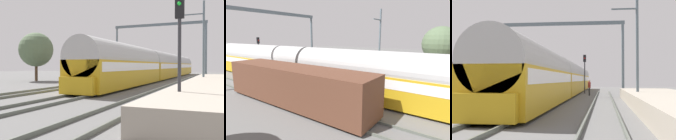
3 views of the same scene
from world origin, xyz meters
The scene contains 11 objects.
ground centered at (0.00, 0.00, 0.00)m, with size 120.00×120.00×0.00m, color #5F5E5D.
track_west centered at (0.00, 0.00, 0.08)m, with size 1.52×60.00×0.16m.
track_east centered at (4.27, 0.00, 0.08)m, with size 1.52×60.00×0.16m.
platform centered at (8.09, 2.00, 0.45)m, with size 4.40×28.00×0.90m.
passenger_train centered at (0.00, 20.03, 1.97)m, with size 2.93×49.20×3.82m.
freight_car centered at (-4.27, 8.99, 1.47)m, with size 2.80×13.00×2.70m.
person_crossing centered at (2.72, 18.96, 1.03)m, with size 0.32×0.44×1.73m.
railway_signal_far centered at (1.92, 23.71, 3.13)m, with size 0.36×0.30×4.87m.
catenary_gantry centered at (0.00, 17.20, 5.67)m, with size 12.94×0.28×7.86m.
catenary_pole_east_mid centered at (6.62, 7.00, 4.15)m, with size 1.90×0.20×8.00m.
tree_east_background centered at (13.77, 1.77, 4.07)m, with size 4.43×4.43×6.30m.
Camera 2 is at (-13.09, -1.43, 5.11)m, focal length 29.38 mm.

